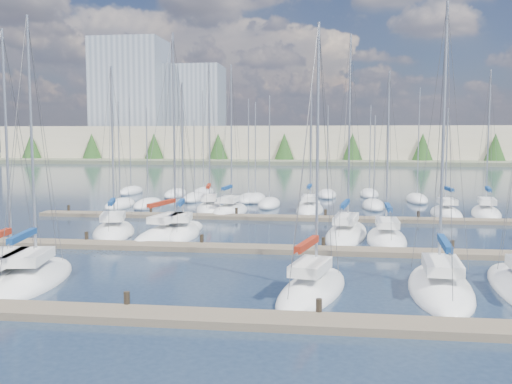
# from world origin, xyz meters

# --- Properties ---
(ground) EXTENTS (400.00, 400.00, 0.00)m
(ground) POSITION_xyz_m (0.00, 60.00, 0.00)
(ground) COLOR #233246
(ground) RESTS_ON ground
(dock_near) EXTENTS (44.00, 1.93, 1.10)m
(dock_near) POSITION_xyz_m (0.00, 2.01, 0.15)
(dock_near) COLOR #6B5E4C
(dock_near) RESTS_ON ground
(dock_mid) EXTENTS (44.00, 1.93, 1.10)m
(dock_mid) POSITION_xyz_m (0.00, 16.01, 0.15)
(dock_mid) COLOR #6B5E4C
(dock_mid) RESTS_ON ground
(dock_far) EXTENTS (44.00, 1.93, 1.10)m
(dock_far) POSITION_xyz_m (0.00, 30.01, 0.15)
(dock_far) COLOR #6B5E4C
(dock_far) RESTS_ON ground
(sailboat_j) EXTENTS (3.39, 7.24, 11.98)m
(sailboat_j) POSITION_xyz_m (-6.48, 21.36, 0.18)
(sailboat_j) COLOR white
(sailboat_j) RESTS_ON ground
(sailboat_r) EXTENTS (3.86, 8.96, 14.14)m
(sailboat_r) POSITION_xyz_m (18.78, 35.34, 0.19)
(sailboat_r) COLOR white
(sailboat_r) RESTS_ON ground
(sailboat_n) EXTENTS (3.77, 8.71, 15.10)m
(sailboat_n) POSITION_xyz_m (-7.38, 34.96, 0.20)
(sailboat_n) COLOR white
(sailboat_n) RESTS_ON ground
(sailboat_b) EXTENTS (4.15, 10.13, 13.37)m
(sailboat_b) POSITION_xyz_m (-11.74, 6.65, 0.17)
(sailboat_b) COLOR white
(sailboat_b) RESTS_ON ground
(sailboat_c) EXTENTS (4.56, 8.89, 14.05)m
(sailboat_c) POSITION_xyz_m (-10.51, 7.03, 0.18)
(sailboat_c) COLOR white
(sailboat_c) RESTS_ON ground
(sailboat_h) EXTENTS (5.09, 8.39, 13.25)m
(sailboat_h) POSITION_xyz_m (-11.76, 21.20, 0.18)
(sailboat_h) COLOR white
(sailboat_h) RESTS_ON ground
(sailboat_o) EXTENTS (3.47, 8.12, 14.79)m
(sailboat_o) POSITION_xyz_m (-5.09, 33.65, 0.19)
(sailboat_o) COLOR white
(sailboat_o) RESTS_ON ground
(sailboat_i) EXTENTS (4.69, 10.05, 15.58)m
(sailboat_i) POSITION_xyz_m (-7.33, 21.04, 0.19)
(sailboat_i) COLOR white
(sailboat_i) RESTS_ON ground
(sailboat_k) EXTENTS (4.15, 10.66, 15.45)m
(sailboat_k) POSITION_xyz_m (5.61, 22.43, 0.18)
(sailboat_k) COLOR white
(sailboat_k) RESTS_ON ground
(sailboat_l) EXTENTS (2.88, 8.32, 12.56)m
(sailboat_l) POSITION_xyz_m (8.33, 20.66, 0.18)
(sailboat_l) COLOR white
(sailboat_l) RESTS_ON ground
(sailboat_e) EXTENTS (3.61, 9.29, 14.31)m
(sailboat_e) POSITION_xyz_m (9.62, 7.85, 0.18)
(sailboat_e) COLOR white
(sailboat_e) RESTS_ON ground
(sailboat_d) EXTENTS (4.30, 8.44, 13.26)m
(sailboat_d) POSITION_xyz_m (3.62, 6.68, 0.19)
(sailboat_d) COLOR white
(sailboat_d) RESTS_ON ground
(sailboat_p) EXTENTS (2.86, 7.78, 13.13)m
(sailboat_p) POSITION_xyz_m (2.44, 35.88, 0.19)
(sailboat_p) COLOR white
(sailboat_p) RESTS_ON ground
(sailboat_q) EXTENTS (2.72, 7.20, 10.62)m
(sailboat_q) POSITION_xyz_m (15.06, 34.66, 0.18)
(sailboat_q) COLOR white
(sailboat_q) RESTS_ON ground
(distant_boats) EXTENTS (36.93, 20.75, 13.30)m
(distant_boats) POSITION_xyz_m (-4.34, 43.76, 0.29)
(distant_boats) COLOR #9EA0A5
(distant_boats) RESTS_ON ground
(shoreline) EXTENTS (400.00, 60.00, 38.00)m
(shoreline) POSITION_xyz_m (-13.29, 149.77, 7.44)
(shoreline) COLOR #666B51
(shoreline) RESTS_ON ground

